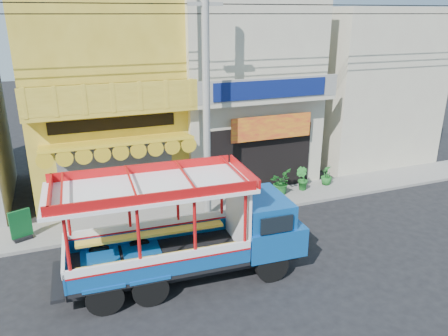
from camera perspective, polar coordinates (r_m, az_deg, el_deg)
name	(u,v)px	position (r m, az deg, el deg)	size (l,w,h in m)	color
ground	(271,256)	(14.31, 6.21, -11.32)	(90.00, 90.00, 0.00)	black
sidewalk	(226,206)	(17.51, 0.24, -4.93)	(30.00, 2.00, 0.12)	slate
shophouse_left	(102,95)	(19.15, -15.61, 9.20)	(6.00, 7.50, 8.24)	gold
shophouse_right	(235,87)	(20.61, 1.43, 10.59)	(6.00, 6.75, 8.24)	#BCB19A
party_pilaster	(193,106)	(16.74, -4.04, 8.08)	(0.35, 0.30, 8.00)	#BCB19A
filler_building_right	(358,85)	(24.22, 17.14, 10.36)	(6.00, 6.00, 7.60)	#BCB19A
utility_pole	(210,84)	(15.16, -1.81, 10.88)	(28.00, 0.26, 9.00)	gray
songthaew_truck	(200,227)	(12.55, -3.14, -7.72)	(7.07, 2.62, 3.25)	black
green_sign	(21,227)	(16.18, -24.97, -7.05)	(0.68, 0.51, 1.07)	black
potted_plant_a	(280,182)	(18.46, 7.36, -1.83)	(0.93, 0.81, 1.03)	#1D6622
potted_plant_b	(302,179)	(19.04, 10.15, -1.39)	(0.54, 0.43, 0.98)	#1D6622
potted_plant_c	(327,175)	(19.84, 13.25, -0.91)	(0.49, 0.49, 0.88)	#1D6622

